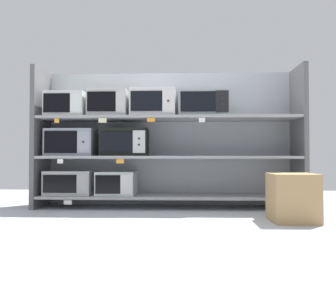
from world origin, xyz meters
TOP-DOWN VIEW (x-y plane):
  - ground at (0.00, -1.00)m, footprint 6.86×6.00m
  - back_panel at (0.00, 0.26)m, footprint 3.06×0.04m
  - upright_left at (-1.46, 0.00)m, footprint 0.05×0.49m
  - upright_right at (1.46, 0.00)m, footprint 0.05×0.49m
  - shelf_0 at (0.00, 0.00)m, footprint 2.86×0.49m
  - microwave_0 at (-1.11, -0.00)m, footprint 0.52×0.39m
  - microwave_1 at (-0.58, -0.00)m, footprint 0.42×0.42m
  - price_tag_0 at (-1.06, -0.25)m, footprint 0.09×0.00m
  - shelf_1 at (0.00, 0.00)m, footprint 2.86×0.49m
  - microwave_2 at (-1.10, -0.00)m, footprint 0.53×0.36m
  - microwave_3 at (-0.49, -0.00)m, footprint 0.52×0.34m
  - price_tag_1 at (-1.14, -0.25)m, footprint 0.06×0.00m
  - price_tag_2 at (-0.50, -0.25)m, footprint 0.08×0.00m
  - shelf_2 at (0.00, 0.00)m, footprint 2.86×0.49m
  - microwave_4 at (-1.15, -0.00)m, footprint 0.44×0.40m
  - microwave_5 at (-0.67, -0.00)m, footprint 0.44×0.38m
  - microwave_6 at (-0.17, -0.00)m, footprint 0.50×0.39m
  - microwave_7 at (0.39, -0.00)m, footprint 0.55×0.39m
  - price_tag_3 at (-1.18, -0.25)m, footprint 0.05×0.00m
  - price_tag_4 at (-0.69, -0.25)m, footprint 0.09×0.00m
  - price_tag_5 at (-0.17, -0.25)m, footprint 0.09×0.00m
  - price_tag_6 at (0.37, -0.25)m, footprint 0.07×0.00m
  - shipping_carton at (1.14, -0.79)m, footprint 0.39×0.39m

SIDE VIEW (x-z plane):
  - ground at x=0.00m, z-range -0.02..0.00m
  - price_tag_0 at x=-1.06m, z-range 0.06..0.11m
  - shelf_0 at x=0.00m, z-range 0.11..0.14m
  - shipping_carton at x=1.14m, z-range 0.00..0.42m
  - microwave_1 at x=-0.58m, z-range 0.14..0.40m
  - microwave_0 at x=-1.11m, z-range 0.14..0.41m
  - price_tag_1 at x=-1.14m, z-range 0.50..0.55m
  - price_tag_2 at x=-0.50m, z-range 0.50..0.55m
  - shelf_1 at x=0.00m, z-range 0.55..0.58m
  - microwave_2 at x=-1.10m, z-range 0.58..0.88m
  - microwave_3 at x=-0.49m, z-range 0.58..0.89m
  - back_panel at x=0.00m, z-range 0.00..1.58m
  - upright_left at x=-1.46m, z-range 0.00..1.58m
  - upright_right at x=1.46m, z-range 0.00..1.58m
  - price_tag_3 at x=-1.18m, z-range 0.93..0.98m
  - price_tag_6 at x=0.37m, z-range 0.94..0.98m
  - price_tag_4 at x=-0.69m, z-range 0.94..0.98m
  - price_tag_5 at x=-0.17m, z-range 0.94..0.98m
  - shelf_2 at x=0.00m, z-range 0.99..1.02m
  - microwave_4 at x=-1.15m, z-range 1.02..1.30m
  - microwave_7 at x=0.39m, z-range 1.02..1.31m
  - microwave_5 at x=-0.67m, z-range 1.02..1.32m
  - microwave_6 at x=-0.17m, z-range 1.02..1.33m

